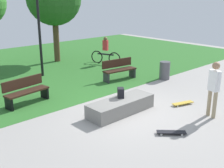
# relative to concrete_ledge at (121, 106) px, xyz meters

# --- Properties ---
(ground_plane) EXTENTS (28.00, 28.00, 0.00)m
(ground_plane) POSITION_rel_concrete_ledge_xyz_m (0.20, -0.10, -0.23)
(ground_plane) COLOR #9E9993
(grass_lawn) EXTENTS (26.60, 12.38, 0.01)m
(grass_lawn) POSITION_rel_concrete_ledge_xyz_m (0.20, 7.71, -0.22)
(grass_lawn) COLOR #2D6B28
(grass_lawn) RESTS_ON ground_plane
(concrete_ledge) EXTENTS (2.36, 0.80, 0.46)m
(concrete_ledge) POSITION_rel_concrete_ledge_xyz_m (0.00, 0.00, 0.00)
(concrete_ledge) COLOR gray
(concrete_ledge) RESTS_ON ground_plane
(backpack_on_ledge) EXTENTS (0.33, 0.34, 0.32)m
(backpack_on_ledge) POSITION_rel_concrete_ledge_xyz_m (0.13, 0.15, 0.39)
(backpack_on_ledge) COLOR black
(backpack_on_ledge) RESTS_ON concrete_ledge
(skater_performing_trick) EXTENTS (0.27, 0.42, 1.76)m
(skater_performing_trick) POSITION_rel_concrete_ledge_xyz_m (1.86, -2.15, 0.81)
(skater_performing_trick) COLOR tan
(skater_performing_trick) RESTS_ON ground_plane
(skateboard_by_ledge) EXTENTS (0.71, 0.71, 0.08)m
(skateboard_by_ledge) POSITION_rel_concrete_ledge_xyz_m (-0.05, -2.03, -0.16)
(skateboard_by_ledge) COLOR black
(skateboard_by_ledge) RESTS_ON ground_plane
(skateboard_spare) EXTENTS (0.82, 0.44, 0.08)m
(skateboard_spare) POSITION_rel_concrete_ledge_xyz_m (2.07, -0.98, -0.16)
(skateboard_spare) COLOR gold
(skateboard_spare) RESTS_ON ground_plane
(park_bench_by_oak) EXTENTS (1.65, 0.70, 0.91)m
(park_bench_by_oak) POSITION_rel_concrete_ledge_xyz_m (-1.86, 2.85, 0.25)
(park_bench_by_oak) COLOR #331E14
(park_bench_by_oak) RESTS_ON ground_plane
(park_bench_near_path) EXTENTS (1.65, 0.67, 0.91)m
(park_bench_near_path) POSITION_rel_concrete_ledge_xyz_m (2.63, 2.81, 0.25)
(park_bench_near_path) COLOR #331E14
(park_bench_near_path) RESTS_ON ground_plane
(lamp_post) EXTENTS (0.28, 0.28, 4.09)m
(lamp_post) POSITION_rel_concrete_ledge_xyz_m (0.38, 5.69, 2.26)
(lamp_post) COLOR black
(lamp_post) RESTS_ON ground_plane
(trash_bin) EXTENTS (0.47, 0.47, 0.81)m
(trash_bin) POSITION_rel_concrete_ledge_xyz_m (4.18, 1.42, 0.18)
(trash_bin) COLOR #4C4C51
(trash_bin) RESTS_ON ground_plane
(cyclist_on_bicycle) EXTENTS (0.71, 1.72, 1.52)m
(cyclist_on_bicycle) POSITION_rel_concrete_ledge_xyz_m (4.25, 5.55, 0.40)
(cyclist_on_bicycle) COLOR black
(cyclist_on_bicycle) RESTS_ON ground_plane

